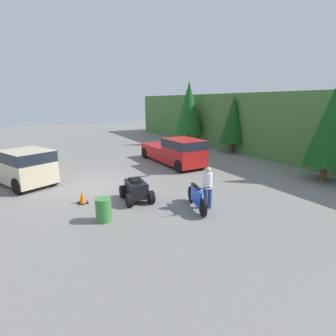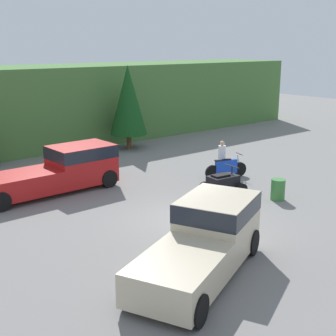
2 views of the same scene
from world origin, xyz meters
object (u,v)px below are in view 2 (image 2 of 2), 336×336
Objects in this scene: pickup_truck_second at (206,237)px; traffic_cone at (249,207)px; dirt_bike at (226,168)px; quad_atv at (223,185)px; rider_person at (222,157)px; pickup_truck_red at (62,169)px; steel_barrel at (278,190)px.

traffic_cone is (4.47, 2.26, -0.74)m from pickup_truck_second.
quad_atv is at bearing -122.45° from dirt_bike.
quad_atv is 1.08× the size of rider_person.
rider_person reaches higher than traffic_cone.
quad_atv is 3.42× the size of traffic_cone.
pickup_truck_red is at bearing 172.41° from dirt_bike.
pickup_truck_red is at bearing 132.74° from steel_barrel.
pickup_truck_second is 9.68m from dirt_bike.
steel_barrel is (-0.73, -3.65, -0.04)m from dirt_bike.
rider_person reaches higher than quad_atv.
dirt_bike is 3.72m from steel_barrel.
rider_person is (0.13, 0.43, 0.46)m from dirt_bike.
dirt_bike reaches higher than traffic_cone.
rider_person is at bearing 78.10° from steel_barrel.
quad_atv is 2.14× the size of steel_barrel.
dirt_bike is 4.94m from traffic_cone.
pickup_truck_second is at bearing -93.00° from pickup_truck_red.
steel_barrel is at bearing -47.10° from quad_atv.
pickup_truck_red is 7.68m from rider_person.
steel_barrel is at bearing -48.21° from pickup_truck_red.
quad_atv is at bearing 126.32° from steel_barrel.
dirt_bike is at bearing 16.15° from pickup_truck_second.
steel_barrel is at bearing -2.76° from pickup_truck_second.
pickup_truck_red is 7.74m from dirt_bike.
pickup_truck_second reaches higher than traffic_cone.
pickup_truck_red is 7.05m from quad_atv.
pickup_truck_second is (-0.34, -9.42, -0.00)m from pickup_truck_red.
quad_atv is 2.34m from traffic_cone.
steel_barrel is (6.64, 2.59, -0.56)m from pickup_truck_second.
dirt_bike is 3.91× the size of traffic_cone.
pickup_truck_red reaches higher than steel_barrel.
dirt_bike is (7.38, 6.24, -0.52)m from pickup_truck_second.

